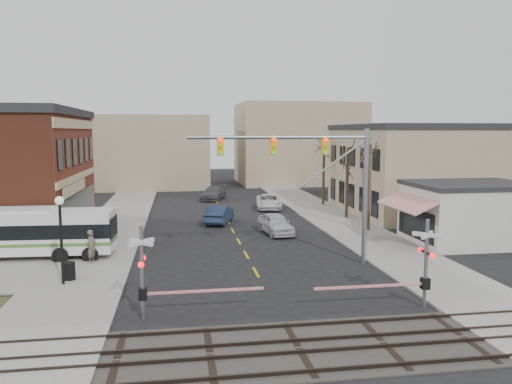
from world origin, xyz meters
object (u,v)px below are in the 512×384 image
transit_bus (16,232)px  street_lamp (60,222)px  car_b (219,214)px  pedestrian_far (85,243)px  traffic_signal_mast (319,168)px  car_c (269,202)px  rr_crossing_west (153,273)px  trash_bin (69,271)px  car_d (213,193)px  rr_crossing_east (417,265)px  car_a (276,224)px  pedestrian_near (92,246)px

transit_bus → street_lamp: bearing=-56.7°
car_b → pedestrian_far: (-9.17, -11.01, 0.27)m
traffic_signal_mast → car_c: traffic_signal_mast is taller
rr_crossing_west → street_lamp: size_ratio=1.24×
trash_bin → car_d: (9.67, 30.60, 0.18)m
rr_crossing_east → car_b: rr_crossing_east is taller
trash_bin → traffic_signal_mast: bearing=4.6°
street_lamp → car_c: street_lamp is taller
car_b → pedestrian_far: bearing=67.9°
traffic_signal_mast → trash_bin: bearing=-175.4°
car_c → car_a: bearing=-90.6°
transit_bus → pedestrian_near: 5.17m
street_lamp → car_d: street_lamp is taller
pedestrian_near → pedestrian_far: (-0.61, 1.23, -0.06)m
car_b → pedestrian_near: size_ratio=2.41×
trash_bin → rr_crossing_east: bearing=-21.8°
rr_crossing_west → trash_bin: 7.66m
traffic_signal_mast → car_d: (-4.03, 29.51, -5.00)m
transit_bus → rr_crossing_west: (8.75, -11.30, 0.26)m
car_a → rr_crossing_east: bearing=-87.6°
street_lamp → trash_bin: 2.85m
rr_crossing_west → transit_bus: bearing=127.7°
rr_crossing_west → pedestrian_near: bearing=113.2°
rr_crossing_west → rr_crossing_east: size_ratio=1.00×
rr_crossing_east → car_d: bearing=99.8°
car_c → car_d: 9.31m
rr_crossing_west → car_c: size_ratio=1.06×
rr_crossing_east → street_lamp: bearing=160.7°
car_c → car_d: size_ratio=1.01×
transit_bus → pedestrian_near: size_ratio=6.01×
trash_bin → car_d: bearing=72.5°
rr_crossing_east → car_c: (-1.33, 29.24, -1.23)m
trash_bin → car_a: bearing=38.6°
traffic_signal_mast → car_d: size_ratio=2.00×
traffic_signal_mast → car_d: bearing=97.8°
rr_crossing_west → car_b: 22.10m
traffic_signal_mast → car_b: size_ratio=2.22×
trash_bin → pedestrian_far: (-0.01, 4.61, 0.47)m
traffic_signal_mast → street_lamp: bearing=-172.4°
car_a → car_c: bearing=74.3°
car_a → transit_bus: bearing=-171.4°
transit_bus → street_lamp: size_ratio=2.61×
pedestrian_near → pedestrian_far: pedestrian_near is taller
street_lamp → pedestrian_near: (0.75, 4.13, -2.22)m
pedestrian_near → transit_bus: bearing=86.3°
rr_crossing_west → car_a: 18.48m
traffic_signal_mast → car_b: 16.01m
street_lamp → trash_bin: street_lamp is taller
pedestrian_near → pedestrian_far: size_ratio=1.06×
pedestrian_far → car_d: bearing=9.0°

